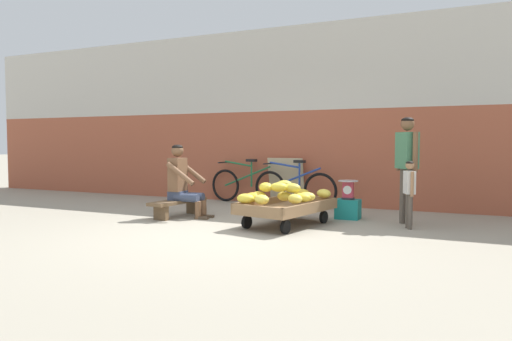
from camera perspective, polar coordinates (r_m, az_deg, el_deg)
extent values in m
plane|color=gray|center=(6.13, -4.68, -7.65)|extent=(80.00, 80.00, 0.00)
cube|color=#A35138|center=(9.11, 5.72, 1.56)|extent=(16.00, 0.30, 1.77)
cube|color=beige|center=(9.21, 5.78, 12.07)|extent=(16.00, 0.30, 1.59)
cube|color=#8E6B47|center=(6.70, 3.68, -4.66)|extent=(1.13, 1.59, 0.05)
cube|color=#8E6B47|center=(6.92, 0.91, -3.78)|extent=(0.35, 1.42, 0.10)
cube|color=#8E6B47|center=(6.48, 6.65, -4.28)|extent=(0.35, 1.42, 0.10)
cube|color=#8E6B47|center=(7.28, 6.71, -3.44)|extent=(0.83, 0.22, 0.10)
cube|color=#8E6B47|center=(6.12, 0.08, -4.71)|extent=(0.83, 0.22, 0.10)
cylinder|color=black|center=(7.31, 3.78, -5.14)|extent=(0.09, 0.19, 0.18)
cylinder|color=black|center=(6.99, 8.13, -5.56)|extent=(0.09, 0.19, 0.18)
cylinder|color=black|center=(6.50, -1.12, -6.20)|extent=(0.09, 0.19, 0.18)
cylinder|color=black|center=(6.14, 3.56, -6.78)|extent=(0.09, 0.19, 0.18)
ellipsoid|color=gold|center=(6.63, 0.33, -3.08)|extent=(0.29, 0.26, 0.13)
ellipsoid|color=gold|center=(6.50, -0.38, -3.22)|extent=(0.30, 0.28, 0.13)
ellipsoid|color=yellow|center=(6.33, 4.71, -3.41)|extent=(0.30, 0.30, 0.13)
ellipsoid|color=gold|center=(7.04, 5.48, -2.73)|extent=(0.25, 0.19, 0.13)
ellipsoid|color=gold|center=(6.46, 5.53, -3.27)|extent=(0.25, 0.19, 0.13)
ellipsoid|color=yellow|center=(6.35, -1.26, -3.37)|extent=(0.26, 0.20, 0.13)
ellipsoid|color=yellow|center=(6.62, 3.43, -3.11)|extent=(0.30, 0.28, 0.13)
ellipsoid|color=yellow|center=(7.04, 8.14, -2.74)|extent=(0.30, 0.28, 0.13)
ellipsoid|color=yellow|center=(6.23, 0.69, -3.51)|extent=(0.30, 0.29, 0.13)
ellipsoid|color=yellow|center=(6.59, 6.10, -3.15)|extent=(0.29, 0.25, 0.13)
ellipsoid|color=yellow|center=(6.56, 1.18, -2.01)|extent=(0.30, 0.30, 0.13)
ellipsoid|color=yellow|center=(6.50, 2.77, -2.01)|extent=(0.29, 0.25, 0.13)
ellipsoid|color=gold|center=(6.97, 3.43, -1.71)|extent=(0.29, 0.26, 0.13)
ellipsoid|color=gold|center=(6.54, 4.38, -2.10)|extent=(0.26, 0.21, 0.13)
cube|color=brown|center=(7.60, -9.36, -3.67)|extent=(0.43, 1.13, 0.05)
cube|color=brown|center=(7.91, -7.52, -4.37)|extent=(0.25, 0.11, 0.22)
cube|color=brown|center=(7.34, -11.32, -5.01)|extent=(0.25, 0.11, 0.22)
cylinder|color=brown|center=(7.51, -6.35, -4.58)|extent=(0.10, 0.10, 0.27)
cube|color=#4C3D2D|center=(7.50, -5.93, -5.48)|extent=(0.23, 0.11, 0.04)
cylinder|color=#38425B|center=(7.58, -7.71, -3.11)|extent=(0.41, 0.16, 0.13)
cylinder|color=brown|center=(7.35, -6.97, -4.76)|extent=(0.10, 0.10, 0.27)
cube|color=#4C3D2D|center=(7.34, -6.55, -5.67)|extent=(0.23, 0.11, 0.04)
cylinder|color=#38425B|center=(7.42, -8.36, -3.25)|extent=(0.41, 0.16, 0.13)
cube|color=#38425B|center=(7.59, -9.37, -2.96)|extent=(0.24, 0.30, 0.14)
cube|color=brown|center=(7.56, -9.39, -0.47)|extent=(0.20, 0.33, 0.52)
cylinder|color=brown|center=(7.66, -7.61, -0.22)|extent=(0.47, 0.11, 0.36)
cylinder|color=brown|center=(7.31, -9.07, -0.40)|extent=(0.47, 0.11, 0.36)
sphere|color=brown|center=(7.55, -9.42, 2.37)|extent=(0.19, 0.19, 0.19)
ellipsoid|color=black|center=(7.55, -9.42, 2.76)|extent=(0.17, 0.17, 0.09)
cube|color=#19847F|center=(7.45, 10.98, -4.57)|extent=(0.36, 0.28, 0.30)
cylinder|color=#28282D|center=(7.43, 10.99, -3.31)|extent=(0.20, 0.20, 0.03)
cube|color=#C6384C|center=(7.42, 11.00, -2.27)|extent=(0.16, 0.10, 0.24)
cylinder|color=white|center=(7.36, 10.91, -2.31)|extent=(0.13, 0.01, 0.13)
cylinder|color=#B2B5BA|center=(7.40, 11.02, -1.23)|extent=(0.30, 0.30, 0.01)
torus|color=black|center=(9.49, -3.69, -1.79)|extent=(0.64, 0.12, 0.64)
torus|color=black|center=(8.95, 1.69, -2.09)|extent=(0.64, 0.12, 0.64)
cylinder|color=#236B3D|center=(9.19, -1.08, -0.70)|extent=(1.03, 0.15, 0.43)
cylinder|color=#236B3D|center=(9.14, -0.55, -0.47)|extent=(0.04, 0.04, 0.48)
cylinder|color=#236B3D|center=(9.29, -2.15, 0.83)|extent=(0.61, 0.10, 0.12)
cube|color=black|center=(9.12, -0.55, 1.22)|extent=(0.21, 0.12, 0.05)
cylinder|color=black|center=(9.46, -3.70, 0.99)|extent=(0.08, 0.48, 0.03)
torus|color=black|center=(8.93, 1.71, -2.10)|extent=(0.64, 0.12, 0.64)
torus|color=black|center=(8.48, 7.72, -2.42)|extent=(0.64, 0.12, 0.64)
cylinder|color=#234299|center=(8.68, 4.64, -0.95)|extent=(1.03, 0.15, 0.43)
cylinder|color=#234299|center=(8.63, 5.24, -0.71)|extent=(0.04, 0.04, 0.48)
cylinder|color=#234299|center=(8.76, 3.45, 0.67)|extent=(0.61, 0.11, 0.12)
cube|color=black|center=(8.62, 5.25, 1.08)|extent=(0.21, 0.12, 0.05)
cylinder|color=black|center=(8.90, 1.71, 0.85)|extent=(0.08, 0.48, 0.03)
cube|color=#C6B289|center=(9.03, 3.66, -1.28)|extent=(0.70, 0.21, 0.89)
cylinder|color=brown|center=(7.07, 17.92, -3.06)|extent=(0.10, 0.10, 0.80)
cylinder|color=brown|center=(7.20, 17.25, -2.93)|extent=(0.10, 0.10, 0.80)
cube|color=#427A56|center=(7.09, 17.68, 2.32)|extent=(0.36, 0.38, 0.52)
cylinder|color=brown|center=(6.92, 18.58, 2.11)|extent=(0.07, 0.07, 0.56)
cylinder|color=brown|center=(7.27, 16.81, 2.20)|extent=(0.07, 0.07, 0.56)
sphere|color=brown|center=(7.10, 17.73, 5.34)|extent=(0.19, 0.19, 0.19)
ellipsoid|color=black|center=(7.10, 17.74, 5.77)|extent=(0.17, 0.17, 0.09)
cylinder|color=brown|center=(6.74, 18.00, -4.74)|extent=(0.06, 0.06, 0.48)
cylinder|color=brown|center=(6.84, 17.77, -4.63)|extent=(0.06, 0.06, 0.48)
cube|color=silver|center=(6.75, 17.94, -1.37)|extent=(0.18, 0.22, 0.31)
cylinder|color=#9E704C|center=(6.63, 18.25, -1.56)|extent=(0.04, 0.04, 0.33)
cylinder|color=#9E704C|center=(6.87, 17.64, -1.38)|extent=(0.04, 0.04, 0.33)
sphere|color=#9E704C|center=(6.73, 17.98, 0.60)|extent=(0.11, 0.11, 0.11)
ellipsoid|color=black|center=(6.73, 17.98, 0.86)|extent=(0.10, 0.10, 0.05)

